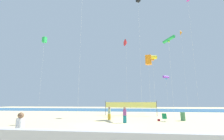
% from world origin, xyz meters
% --- Properties ---
extents(ground_plane, '(120.00, 120.00, 0.00)m').
position_xyz_m(ground_plane, '(0.00, 0.00, 0.00)').
color(ground_plane, beige).
extents(ocean_band, '(120.00, 20.00, 0.01)m').
position_xyz_m(ocean_band, '(0.00, 32.28, 0.00)').
color(ocean_band, '#28608C').
rests_on(ocean_band, ground).
extents(mother_figure, '(0.39, 0.39, 1.69)m').
position_xyz_m(mother_figure, '(-2.61, -8.56, 0.90)').
color(mother_figure, gold).
rests_on(mother_figure, ground).
extents(toddler_figure, '(0.20, 0.20, 0.89)m').
position_xyz_m(toddler_figure, '(-1.98, -8.66, 0.48)').
color(toddler_figure, navy).
rests_on(toddler_figure, ground).
extents(beachgoer_plum_shirt, '(0.39, 0.39, 1.69)m').
position_xyz_m(beachgoer_plum_shirt, '(1.80, 1.90, 0.90)').
color(beachgoer_plum_shirt, '#19727A').
rests_on(beachgoer_plum_shirt, ground).
extents(beachgoer_sage_shirt, '(0.37, 0.37, 1.62)m').
position_xyz_m(beachgoer_sage_shirt, '(-0.33, 4.78, 0.87)').
color(beachgoer_sage_shirt, gold).
rests_on(beachgoer_sage_shirt, ground).
extents(folding_beach_chair, '(0.52, 0.65, 0.89)m').
position_xyz_m(folding_beach_chair, '(6.26, 3.87, 0.47)').
color(folding_beach_chair, '#1E8C4C').
rests_on(folding_beach_chair, ground).
extents(trash_barrel, '(0.54, 0.54, 0.99)m').
position_xyz_m(trash_barrel, '(8.56, 4.91, 0.49)').
color(trash_barrel, '#3F7F4C').
rests_on(trash_barrel, ground).
extents(volleyball_net, '(8.58, 1.36, 2.40)m').
position_xyz_m(volleyball_net, '(2.10, 11.60, 1.64)').
color(volleyball_net, '#4C4C51').
rests_on(volleyball_net, ground).
extents(beach_handbag, '(0.30, 0.15, 0.24)m').
position_xyz_m(beach_handbag, '(5.64, 4.17, 0.12)').
color(beach_handbag, maroon).
rests_on(beach_handbag, ground).
extents(kite_orange_box, '(0.94, 0.94, 8.71)m').
position_xyz_m(kite_orange_box, '(4.99, 6.56, 8.05)').
color(kite_orange_box, silver).
rests_on(kite_orange_box, ground).
extents(kite_green_tube, '(1.41, 2.31, 11.29)m').
position_xyz_m(kite_green_tube, '(8.01, 6.78, 11.03)').
color(kite_green_tube, silver).
rests_on(kite_green_tube, ground).
extents(kite_green_box, '(0.77, 0.77, 13.88)m').
position_xyz_m(kite_green_box, '(-13.18, 9.79, 13.35)').
color(kite_green_box, silver).
rests_on(kite_green_box, ground).
extents(kite_orange_delta, '(0.72, 1.22, 17.96)m').
position_xyz_m(kite_orange_delta, '(13.57, 19.19, 17.35)').
color(kite_orange_delta, silver).
rests_on(kite_orange_delta, ground).
extents(kite_yellow_tube, '(1.44, 0.92, 10.28)m').
position_xyz_m(kite_yellow_tube, '(6.30, 12.11, 9.90)').
color(kite_yellow_tube, silver).
rests_on(kite_yellow_tube, ground).
extents(kite_magenta_diamond, '(0.60, 0.59, 19.50)m').
position_xyz_m(kite_magenta_diamond, '(12.42, 10.27, 18.44)').
color(kite_magenta_diamond, silver).
rests_on(kite_magenta_diamond, ground).
extents(kite_violet_tube, '(1.51, 1.38, 7.57)m').
position_xyz_m(kite_violet_tube, '(9.51, 18.30, 7.28)').
color(kite_violet_tube, silver).
rests_on(kite_violet_tube, ground).
extents(kite_red_delta, '(0.89, 1.21, 12.69)m').
position_xyz_m(kite_red_delta, '(1.70, 9.97, 12.09)').
color(kite_red_delta, silver).
rests_on(kite_red_delta, ground).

